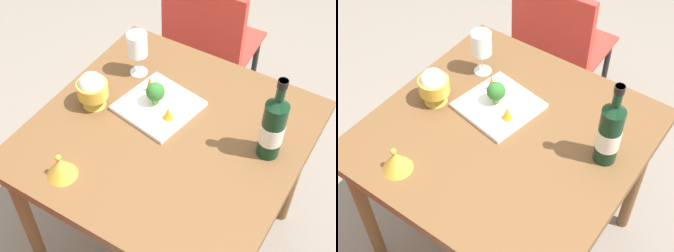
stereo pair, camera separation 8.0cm
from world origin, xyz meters
The scene contains 11 objects.
ground_plane centered at (0.00, 0.00, 0.00)m, with size 8.00×8.00×0.00m, color gray.
dining_table centered at (0.00, 0.00, 0.64)m, with size 0.89×0.89×0.73m.
chair_near_window centered at (0.24, -0.76, 0.53)m, with size 0.42×0.42×0.85m.
wine_bottle centered at (-0.32, -0.09, 0.85)m, with size 0.08×0.08×0.32m.
wine_glass centered at (0.26, -0.21, 0.85)m, with size 0.08×0.08×0.18m.
rice_bowl centered at (0.30, 0.02, 0.80)m, with size 0.11×0.11×0.14m.
rice_bowl_lid centered at (0.19, 0.33, 0.76)m, with size 0.10×0.10×0.09m.
serving_plate centered at (0.09, -0.08, 0.73)m, with size 0.29×0.29×0.02m.
broccoli_floret centered at (0.10, -0.09, 0.79)m, with size 0.07×0.07×0.09m.
carrot_garnish_left centered at (0.03, -0.04, 0.77)m, with size 0.04×0.04×0.05m.
carrot_garnish_right centered at (0.16, -0.13, 0.77)m, with size 0.03×0.03×0.07m.
Camera 1 is at (-0.58, 0.95, 1.95)m, focal length 51.85 mm.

